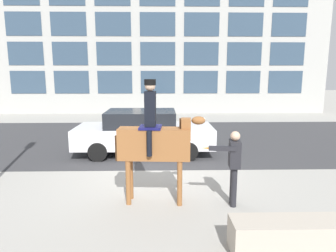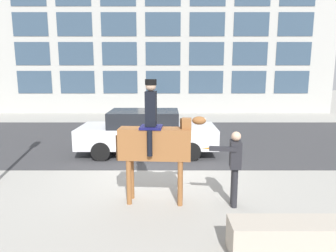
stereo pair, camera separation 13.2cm
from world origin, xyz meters
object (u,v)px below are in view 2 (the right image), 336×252
mounted_horse_lead (155,141)px  pedestrian_bystander (233,163)px  planter_ledge (285,237)px  street_car_near_lane (146,132)px

mounted_horse_lead → pedestrian_bystander: mounted_horse_lead is taller
planter_ledge → street_car_near_lane: bearing=113.7°
street_car_near_lane → planter_ledge: size_ratio=2.61×
pedestrian_bystander → street_car_near_lane: (-2.13, 4.21, -0.17)m
street_car_near_lane → planter_ledge: bearing=-66.3°
planter_ledge → mounted_horse_lead: bearing=137.8°
mounted_horse_lead → pedestrian_bystander: size_ratio=1.66×
mounted_horse_lead → street_car_near_lane: (-0.48, 4.01, -0.60)m
mounted_horse_lead → street_car_near_lane: 4.08m
mounted_horse_lead → planter_ledge: (2.12, -1.92, -1.11)m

